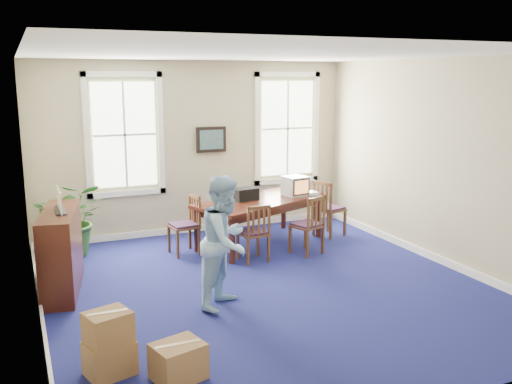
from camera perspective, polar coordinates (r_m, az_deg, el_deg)
name	(u,v)px	position (r m, az deg, el deg)	size (l,w,h in m)	color
floor	(266,287)	(8.14, 1.03, -9.49)	(6.50, 6.50, 0.00)	navy
ceiling	(267,54)	(7.60, 1.12, 13.63)	(6.50, 6.50, 0.00)	white
wall_back	(195,148)	(10.73, -6.10, 4.40)	(6.50, 6.50, 0.00)	tan
wall_front	(426,237)	(5.00, 16.60, -4.29)	(6.50, 6.50, 0.00)	tan
wall_left	(29,193)	(7.05, -21.74, -0.10)	(6.50, 6.50, 0.00)	tan
wall_right	(442,162)	(9.34, 18.12, 2.83)	(6.50, 6.50, 0.00)	tan
baseboard_back	(197,228)	(11.00, -5.88, -3.60)	(6.00, 0.04, 0.12)	white
baseboard_left	(42,318)	(7.50, -20.62, -11.69)	(0.04, 6.50, 0.12)	white
baseboard_right	(434,257)	(9.66, 17.41, -6.24)	(0.04, 6.50, 0.12)	white
window_left	(125,135)	(10.37, -13.01, 5.59)	(1.40, 0.12, 2.20)	white
window_right	(287,128)	(11.38, 3.13, 6.38)	(1.40, 0.12, 2.20)	white
wall_picture	(211,140)	(10.75, -4.50, 5.25)	(0.58, 0.06, 0.48)	black
conference_table	(261,222)	(10.04, 0.46, -2.99)	(2.37, 1.08, 0.81)	#411910
crt_tv	(295,186)	(10.25, 3.92, 0.61)	(0.39, 0.42, 0.35)	#B7B7BC
game_console	(312,193)	(10.38, 5.63, -0.11)	(0.18, 0.23, 0.06)	white
equipment_bag	(245,194)	(9.87, -1.09, -0.21)	(0.42, 0.27, 0.21)	black
chair_near_left	(253,232)	(9.12, -0.30, -4.04)	(0.42, 0.42, 0.94)	brown
chair_near_right	(307,225)	(9.52, 5.09, -3.26)	(0.45, 0.45, 1.00)	brown
chair_end_left	(184,225)	(9.56, -7.26, -3.28)	(0.44, 0.44, 0.98)	brown
chair_end_right	(330,208)	(10.63, 7.38, -1.60)	(0.47, 0.47, 1.04)	brown
man	(226,241)	(7.29, -3.05, -4.96)	(0.84, 0.65, 1.71)	#99C5E8
credenza	(61,250)	(8.25, -18.91, -5.53)	(0.43, 1.50, 1.18)	#411910
brochure_rack	(59,196)	(8.07, -19.10, -0.40)	(0.13, 0.74, 0.33)	#99999E
potted_plant	(72,219)	(9.81, -17.90, -2.59)	(1.12, 0.98, 1.25)	#1F4818
cardboard_boxes	(125,335)	(6.10, -12.98, -13.78)	(1.21, 1.21, 0.69)	#9F7347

